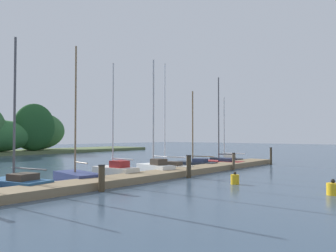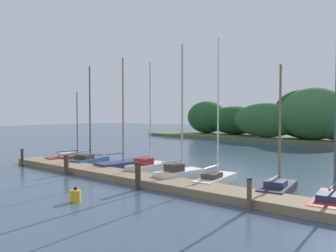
{
  "view_description": "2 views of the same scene",
  "coord_description": "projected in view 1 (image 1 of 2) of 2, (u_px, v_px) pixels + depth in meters",
  "views": [
    {
      "loc": [
        -14.92,
        -0.24,
        2.39
      ],
      "look_at": [
        0.68,
        13.05,
        2.98
      ],
      "focal_mm": 35.28,
      "sensor_mm": 36.0,
      "label": 1
    },
    {
      "loc": [
        11.28,
        -0.44,
        3.64
      ],
      "look_at": [
        -0.58,
        13.94,
        2.89
      ],
      "focal_mm": 36.67,
      "sensor_mm": 36.0,
      "label": 2
    }
  ],
  "objects": [
    {
      "name": "sailboat_3",
      "position": [
        114.0,
        170.0,
        18.92
      ],
      "size": [
        1.2,
        3.05,
        6.61
      ],
      "rotation": [
        0.0,
        0.0,
        1.61
      ],
      "color": "silver",
      "rests_on": "ground"
    },
    {
      "name": "mooring_piling_2",
      "position": [
        189.0,
        166.0,
        18.59
      ],
      "size": [
        0.31,
        0.31,
        1.29
      ],
      "color": "#3D3323",
      "rests_on": "ground"
    },
    {
      "name": "sailboat_8",
      "position": [
        226.0,
        159.0,
        28.81
      ],
      "size": [
        0.97,
        3.38,
        5.78
      ],
      "rotation": [
        0.0,
        0.0,
        1.55
      ],
      "color": "#232833",
      "rests_on": "ground"
    },
    {
      "name": "sailboat_6",
      "position": [
        194.0,
        163.0,
        24.93
      ],
      "size": [
        1.56,
        3.47,
        5.77
      ],
      "rotation": [
        0.0,
        0.0,
        1.72
      ],
      "color": "#232833",
      "rests_on": "ground"
    },
    {
      "name": "channel_buoy_1",
      "position": [
        333.0,
        189.0,
        13.22
      ],
      "size": [
        0.5,
        0.5,
        0.65
      ],
      "color": "gold",
      "rests_on": "ground"
    },
    {
      "name": "sailboat_7",
      "position": [
        221.0,
        161.0,
        26.33
      ],
      "size": [
        1.76,
        3.69,
        7.08
      ],
      "rotation": [
        0.0,
        0.0,
        1.69
      ],
      "color": "maroon",
      "rests_on": "ground"
    },
    {
      "name": "mooring_piling_4",
      "position": [
        271.0,
        156.0,
        27.22
      ],
      "size": [
        0.2,
        0.2,
        1.4
      ],
      "color": "#3D3323",
      "rests_on": "ground"
    },
    {
      "name": "sailboat_5",
      "position": [
        167.0,
        166.0,
        22.47
      ],
      "size": [
        1.4,
        3.79,
        7.38
      ],
      "rotation": [
        0.0,
        0.0,
        1.7
      ],
      "color": "silver",
      "rests_on": "ground"
    },
    {
      "name": "dock_pier",
      "position": [
        170.0,
        173.0,
        19.42
      ],
      "size": [
        24.43,
        1.8,
        0.35
      ],
      "color": "#847051",
      "rests_on": "ground"
    },
    {
      "name": "sailboat_1",
      "position": [
        16.0,
        181.0,
        14.6
      ],
      "size": [
        2.01,
        3.57,
        6.83
      ],
      "rotation": [
        0.0,
        0.0,
        1.79
      ],
      "color": "#285684",
      "rests_on": "ground"
    },
    {
      "name": "channel_buoy_0",
      "position": [
        235.0,
        179.0,
        16.2
      ],
      "size": [
        0.41,
        0.41,
        0.61
      ],
      "color": "gold",
      "rests_on": "ground"
    },
    {
      "name": "sailboat_4",
      "position": [
        155.0,
        166.0,
        20.68
      ],
      "size": [
        1.48,
        3.08,
        7.22
      ],
      "rotation": [
        0.0,
        0.0,
        1.39
      ],
      "color": "white",
      "rests_on": "ground"
    },
    {
      "name": "mooring_piling_1",
      "position": [
        102.0,
        178.0,
        14.12
      ],
      "size": [
        0.31,
        0.31,
        1.14
      ],
      "color": "#4C3D28",
      "rests_on": "ground"
    },
    {
      "name": "sailboat_2",
      "position": [
        76.0,
        175.0,
        17.14
      ],
      "size": [
        1.75,
        3.47,
        7.11
      ],
      "rotation": [
        0.0,
        0.0,
        1.42
      ],
      "color": "navy",
      "rests_on": "ground"
    },
    {
      "name": "mooring_piling_3",
      "position": [
        234.0,
        161.0,
        22.97
      ],
      "size": [
        0.21,
        0.21,
        1.18
      ],
      "color": "brown",
      "rests_on": "ground"
    }
  ]
}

